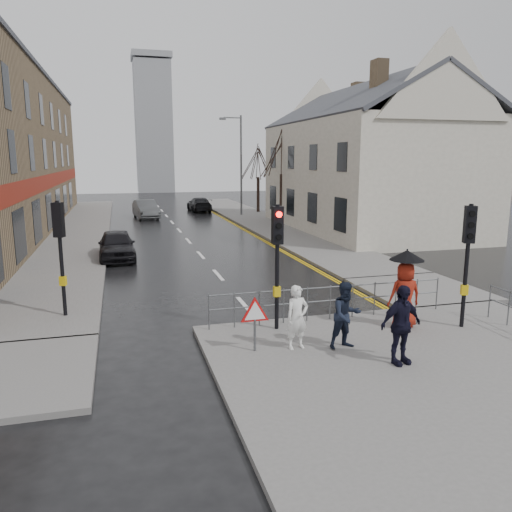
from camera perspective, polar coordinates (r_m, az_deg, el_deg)
ground at (r=13.63m, az=1.81°, el=-9.17°), size 120.00×120.00×0.00m
near_pavement at (r=11.99m, az=21.27°, el=-12.52°), size 10.00×9.00×0.14m
left_pavement at (r=35.62m, az=-19.61°, el=2.92°), size 4.00×44.00×0.14m
right_pavement at (r=38.89m, az=0.10°, el=4.20°), size 4.00×40.00×0.14m
pavement_bridge_right at (r=18.95m, az=18.17°, el=-3.69°), size 4.00×4.20×0.14m
building_right_cream at (r=34.10m, az=12.46°, el=10.92°), size 9.00×16.40×10.10m
church_tower at (r=74.53m, az=-11.63°, el=14.13°), size 5.00×5.00×18.00m
traffic_signal_near_left at (r=13.23m, az=2.45°, el=1.24°), size 0.28×0.27×3.40m
traffic_signal_near_right at (r=14.55m, az=23.08°, el=1.26°), size 0.34×0.33×3.40m
traffic_signal_far_left at (r=15.48m, az=-21.52°, el=1.91°), size 0.34×0.33×3.40m
guard_railing_front at (r=14.56m, az=8.50°, el=-4.41°), size 7.14×0.04×1.00m
warning_sign at (r=11.98m, az=-0.13°, el=-6.77°), size 0.80×0.07×1.35m
street_lamp at (r=41.35m, az=-1.96°, el=11.04°), size 1.83×0.25×8.00m
tree_near at (r=36.03m, az=2.96°, el=11.72°), size 2.40×2.40×6.58m
tree_far at (r=43.83m, az=0.25°, el=10.68°), size 2.40×2.40×5.64m
pedestrian_a at (r=12.23m, az=4.73°, el=-7.00°), size 0.63×0.46×1.58m
pedestrian_b at (r=12.40m, az=10.27°, el=-6.68°), size 0.89×0.74×1.66m
pedestrian_with_umbrella at (r=14.22m, az=16.68°, el=-3.35°), size 0.96×0.96×2.16m
pedestrian_d at (r=11.73m, az=16.22°, el=-7.56°), size 1.13×0.61×1.83m
car_parked at (r=24.55m, az=-15.63°, el=1.23°), size 1.74×4.12×1.39m
car_mid at (r=41.14m, az=-12.48°, el=5.25°), size 2.07×4.61×1.47m
car_far at (r=45.87m, az=-6.50°, el=5.89°), size 1.84×4.41×1.27m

